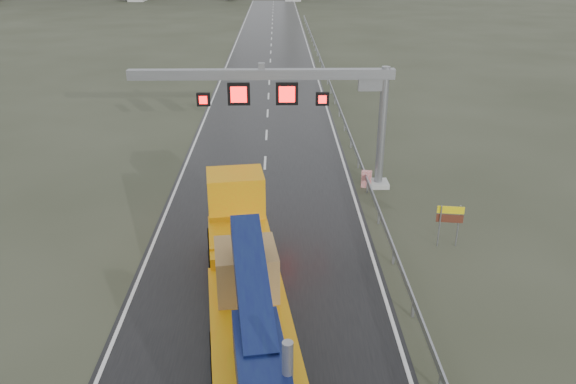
{
  "coord_description": "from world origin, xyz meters",
  "views": [
    {
      "loc": [
        0.87,
        -13.06,
        13.39
      ],
      "look_at": [
        1.31,
        9.96,
        3.2
      ],
      "focal_mm": 35.0,
      "sensor_mm": 36.0,
      "label": 1
    }
  ],
  "objects_px": {
    "sign_gantry": "(299,95)",
    "striped_barrier": "(366,179)",
    "exit_sign_pair": "(450,218)",
    "heavy_haul_truck": "(249,298)"
  },
  "relations": [
    {
      "from": "sign_gantry",
      "to": "exit_sign_pair",
      "type": "bearing_deg",
      "value": -46.98
    },
    {
      "from": "exit_sign_pair",
      "to": "striped_barrier",
      "type": "xyz_separation_m",
      "value": [
        -2.83,
        7.27,
        -0.99
      ]
    },
    {
      "from": "heavy_haul_truck",
      "to": "striped_barrier",
      "type": "xyz_separation_m",
      "value": [
        6.36,
        14.06,
        -1.27
      ]
    },
    {
      "from": "sign_gantry",
      "to": "striped_barrier",
      "type": "bearing_deg",
      "value": -1.65
    },
    {
      "from": "heavy_haul_truck",
      "to": "exit_sign_pair",
      "type": "xyz_separation_m",
      "value": [
        9.19,
        6.79,
        -0.28
      ]
    },
    {
      "from": "heavy_haul_truck",
      "to": "exit_sign_pair",
      "type": "bearing_deg",
      "value": 28.94
    },
    {
      "from": "heavy_haul_truck",
      "to": "striped_barrier",
      "type": "distance_m",
      "value": 15.48
    },
    {
      "from": "sign_gantry",
      "to": "heavy_haul_truck",
      "type": "distance_m",
      "value": 14.86
    },
    {
      "from": "sign_gantry",
      "to": "heavy_haul_truck",
      "type": "height_order",
      "value": "sign_gantry"
    },
    {
      "from": "exit_sign_pair",
      "to": "striped_barrier",
      "type": "bearing_deg",
      "value": 119.55
    }
  ]
}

